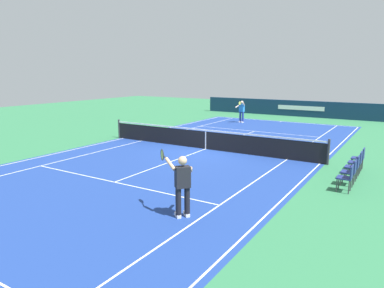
{
  "coord_description": "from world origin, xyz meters",
  "views": [
    {
      "loc": [
        14.92,
        8.48,
        3.73
      ],
      "look_at": [
        3.06,
        1.1,
        0.9
      ],
      "focal_mm": 32.92,
      "sensor_mm": 36.0,
      "label": 1
    }
  ],
  "objects_px": {
    "tennis_net": "(206,139)",
    "tennis_player_far": "(242,110)",
    "spectator_chair_4": "(347,176)",
    "spectator_chair_2": "(354,166)",
    "tennis_ball": "(170,135)",
    "spectator_chair_3": "(351,171)",
    "spectator_chair_0": "(360,157)",
    "spectator_chair_1": "(357,161)",
    "tennis_player_near": "(182,183)"
  },
  "relations": [
    {
      "from": "spectator_chair_1",
      "to": "spectator_chair_3",
      "type": "height_order",
      "value": "same"
    },
    {
      "from": "tennis_net",
      "to": "tennis_ball",
      "type": "xyz_separation_m",
      "value": [
        -2.3,
        -3.79,
        -0.46
      ]
    },
    {
      "from": "spectator_chair_2",
      "to": "spectator_chair_3",
      "type": "relative_size",
      "value": 1.0
    },
    {
      "from": "tennis_player_near",
      "to": "spectator_chair_4",
      "type": "relative_size",
      "value": 1.93
    },
    {
      "from": "tennis_net",
      "to": "spectator_chair_3",
      "type": "distance_m",
      "value": 7.43
    },
    {
      "from": "tennis_player_far",
      "to": "spectator_chair_1",
      "type": "bearing_deg",
      "value": 41.44
    },
    {
      "from": "tennis_player_far",
      "to": "spectator_chair_2",
      "type": "xyz_separation_m",
      "value": [
        11.44,
        9.42,
        -0.41
      ]
    },
    {
      "from": "spectator_chair_2",
      "to": "tennis_player_near",
      "type": "bearing_deg",
      "value": -29.53
    },
    {
      "from": "spectator_chair_0",
      "to": "spectator_chair_4",
      "type": "relative_size",
      "value": 1.0
    },
    {
      "from": "spectator_chair_3",
      "to": "spectator_chair_4",
      "type": "height_order",
      "value": "same"
    },
    {
      "from": "spectator_chair_3",
      "to": "tennis_net",
      "type": "bearing_deg",
      "value": -109.49
    },
    {
      "from": "tennis_ball",
      "to": "spectator_chair_0",
      "type": "distance_m",
      "value": 11.08
    },
    {
      "from": "tennis_player_far",
      "to": "tennis_ball",
      "type": "distance_m",
      "value": 7.6
    },
    {
      "from": "tennis_player_near",
      "to": "spectator_chair_0",
      "type": "xyz_separation_m",
      "value": [
        -7.47,
        3.36,
        -0.41
      ]
    },
    {
      "from": "spectator_chair_0",
      "to": "spectator_chair_1",
      "type": "bearing_deg",
      "value": 0.0
    },
    {
      "from": "tennis_player_far",
      "to": "spectator_chair_1",
      "type": "height_order",
      "value": "tennis_player_far"
    },
    {
      "from": "tennis_player_near",
      "to": "spectator_chair_4",
      "type": "xyz_separation_m",
      "value": [
        -4.4,
        3.36,
        -0.41
      ]
    },
    {
      "from": "tennis_net",
      "to": "spectator_chair_0",
      "type": "height_order",
      "value": "tennis_net"
    },
    {
      "from": "tennis_player_far",
      "to": "spectator_chair_4",
      "type": "xyz_separation_m",
      "value": [
        12.98,
        9.42,
        -0.41
      ]
    },
    {
      "from": "tennis_player_far",
      "to": "spectator_chair_0",
      "type": "distance_m",
      "value": 13.67
    },
    {
      "from": "spectator_chair_2",
      "to": "spectator_chair_3",
      "type": "bearing_deg",
      "value": 0.0
    },
    {
      "from": "tennis_ball",
      "to": "spectator_chair_2",
      "type": "distance_m",
      "value": 11.52
    },
    {
      "from": "tennis_player_near",
      "to": "spectator_chair_4",
      "type": "height_order",
      "value": "tennis_player_near"
    },
    {
      "from": "spectator_chair_1",
      "to": "tennis_net",
      "type": "bearing_deg",
      "value": -97.65
    },
    {
      "from": "spectator_chair_0",
      "to": "spectator_chair_3",
      "type": "bearing_deg",
      "value": 0.0
    },
    {
      "from": "tennis_player_far",
      "to": "spectator_chair_1",
      "type": "xyz_separation_m",
      "value": [
        10.67,
        9.42,
        -0.41
      ]
    },
    {
      "from": "spectator_chair_2",
      "to": "tennis_ball",
      "type": "bearing_deg",
      "value": -110.41
    },
    {
      "from": "spectator_chair_4",
      "to": "tennis_ball",
      "type": "bearing_deg",
      "value": -117.23
    },
    {
      "from": "tennis_net",
      "to": "tennis_player_far",
      "type": "relative_size",
      "value": 6.89
    },
    {
      "from": "tennis_player_far",
      "to": "spectator_chair_0",
      "type": "height_order",
      "value": "tennis_player_far"
    },
    {
      "from": "tennis_player_far",
      "to": "tennis_net",
      "type": "bearing_deg",
      "value": 13.94
    },
    {
      "from": "tennis_net",
      "to": "spectator_chair_1",
      "type": "xyz_separation_m",
      "value": [
        0.94,
        7.01,
        0.03
      ]
    },
    {
      "from": "tennis_net",
      "to": "spectator_chair_2",
      "type": "height_order",
      "value": "tennis_net"
    },
    {
      "from": "tennis_ball",
      "to": "spectator_chair_2",
      "type": "xyz_separation_m",
      "value": [
        4.01,
        10.79,
        0.49
      ]
    },
    {
      "from": "tennis_player_near",
      "to": "spectator_chair_3",
      "type": "bearing_deg",
      "value": 146.95
    },
    {
      "from": "tennis_player_far",
      "to": "spectator_chair_4",
      "type": "relative_size",
      "value": 1.93
    },
    {
      "from": "spectator_chair_2",
      "to": "spectator_chair_3",
      "type": "xyz_separation_m",
      "value": [
        0.77,
        0.0,
        0.0
      ]
    },
    {
      "from": "tennis_ball",
      "to": "spectator_chair_1",
      "type": "relative_size",
      "value": 0.08
    },
    {
      "from": "spectator_chair_2",
      "to": "spectator_chair_3",
      "type": "height_order",
      "value": "same"
    },
    {
      "from": "tennis_net",
      "to": "spectator_chair_4",
      "type": "bearing_deg",
      "value": 65.12
    },
    {
      "from": "spectator_chair_1",
      "to": "spectator_chair_0",
      "type": "bearing_deg",
      "value": 180.0
    },
    {
      "from": "tennis_player_near",
      "to": "tennis_player_far",
      "type": "relative_size",
      "value": 1.0
    },
    {
      "from": "tennis_net",
      "to": "tennis_player_far",
      "type": "distance_m",
      "value": 10.04
    },
    {
      "from": "spectator_chair_0",
      "to": "spectator_chair_1",
      "type": "distance_m",
      "value": 0.77
    },
    {
      "from": "tennis_player_far",
      "to": "tennis_ball",
      "type": "bearing_deg",
      "value": -10.44
    },
    {
      "from": "tennis_net",
      "to": "tennis_player_near",
      "type": "bearing_deg",
      "value": 25.49
    },
    {
      "from": "tennis_player_far",
      "to": "spectator_chair_0",
      "type": "bearing_deg",
      "value": 43.57
    },
    {
      "from": "tennis_player_near",
      "to": "spectator_chair_3",
      "type": "xyz_separation_m",
      "value": [
        -5.17,
        3.36,
        -0.41
      ]
    },
    {
      "from": "tennis_player_near",
      "to": "tennis_ball",
      "type": "relative_size",
      "value": 25.71
    },
    {
      "from": "spectator_chair_2",
      "to": "tennis_player_far",
      "type": "bearing_deg",
      "value": -140.53
    }
  ]
}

